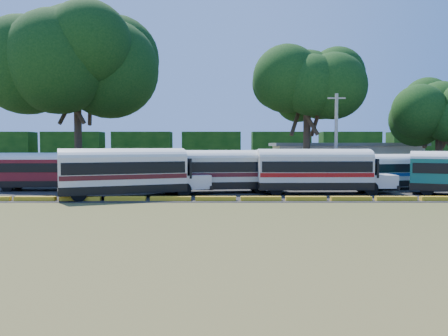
{
  "coord_description": "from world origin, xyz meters",
  "views": [
    {
      "loc": [
        1.98,
        -27.85,
        3.7
      ],
      "look_at": [
        2.06,
        6.0,
        1.93
      ],
      "focal_mm": 35.0,
      "sensor_mm": 36.0,
      "label": 1
    }
  ],
  "objects_px": {
    "bus_cream_west": "(126,170)",
    "tree_west": "(77,57)",
    "bus_red": "(49,169)",
    "bus_white_red": "(316,168)"
  },
  "relations": [
    {
      "from": "bus_cream_west",
      "to": "tree_west",
      "type": "distance_m",
      "value": 22.02
    },
    {
      "from": "bus_red",
      "to": "bus_white_red",
      "type": "bearing_deg",
      "value": -9.49
    },
    {
      "from": "bus_red",
      "to": "tree_west",
      "type": "distance_m",
      "value": 16.48
    },
    {
      "from": "bus_red",
      "to": "bus_cream_west",
      "type": "distance_m",
      "value": 8.91
    },
    {
      "from": "bus_white_red",
      "to": "tree_west",
      "type": "height_order",
      "value": "tree_west"
    },
    {
      "from": "bus_white_red",
      "to": "tree_west",
      "type": "bearing_deg",
      "value": 146.84
    },
    {
      "from": "tree_west",
      "to": "bus_red",
      "type": "bearing_deg",
      "value": -82.78
    },
    {
      "from": "bus_cream_west",
      "to": "tree_west",
      "type": "bearing_deg",
      "value": 96.96
    },
    {
      "from": "tree_west",
      "to": "bus_cream_west",
      "type": "bearing_deg",
      "value": -61.94
    },
    {
      "from": "bus_cream_west",
      "to": "bus_white_red",
      "type": "bearing_deg",
      "value": -11.56
    }
  ]
}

